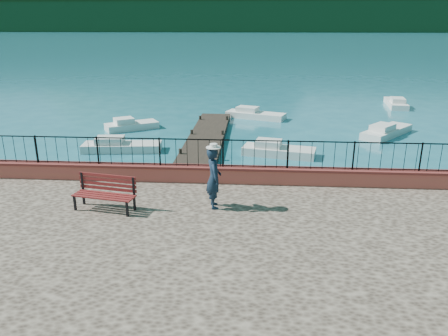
# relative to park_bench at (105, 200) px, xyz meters

# --- Properties ---
(ground) EXTENTS (2000.00, 2000.00, 0.00)m
(ground) POSITION_rel_park_bench_xyz_m (3.63, -1.11, -1.51)
(ground) COLOR #19596B
(ground) RESTS_ON ground
(parapet) EXTENTS (28.00, 0.46, 0.58)m
(parapet) POSITION_rel_park_bench_xyz_m (3.63, 2.59, -0.02)
(parapet) COLOR #A73F3C
(parapet) RESTS_ON promenade
(railing) EXTENTS (27.00, 0.05, 0.95)m
(railing) POSITION_rel_park_bench_xyz_m (3.63, 2.59, 0.75)
(railing) COLOR black
(railing) RESTS_ON parapet
(dock) EXTENTS (2.00, 16.00, 0.30)m
(dock) POSITION_rel_park_bench_xyz_m (1.63, 10.89, -1.36)
(dock) COLOR #2D231C
(dock) RESTS_ON ground
(far_forest) EXTENTS (900.00, 60.00, 18.00)m
(far_forest) POSITION_rel_park_bench_xyz_m (3.63, 298.89, 7.49)
(far_forest) COLOR black
(far_forest) RESTS_ON ground
(foothills) EXTENTS (900.00, 120.00, 44.00)m
(foothills) POSITION_rel_park_bench_xyz_m (3.63, 358.89, 20.49)
(foothills) COLOR black
(foothills) RESTS_ON ground
(companion_hill) EXTENTS (448.00, 384.00, 180.00)m
(companion_hill) POSITION_rel_park_bench_xyz_m (223.63, 558.89, -1.51)
(companion_hill) COLOR #142D23
(companion_hill) RESTS_ON ground
(park_bench) EXTENTS (1.95, 0.95, 1.04)m
(park_bench) POSITION_rel_park_bench_xyz_m (0.00, 0.00, 0.00)
(park_bench) COLOR black
(park_bench) RESTS_ON promenade
(person) EXTENTS (0.60, 0.77, 1.86)m
(person) POSITION_rel_park_bench_xyz_m (3.21, 0.45, 0.62)
(person) COLOR #0F1F2F
(person) RESTS_ON promenade
(hat) EXTENTS (0.44, 0.44, 0.12)m
(hat) POSITION_rel_park_bench_xyz_m (3.21, 0.45, 1.61)
(hat) COLOR silver
(hat) RESTS_ON person
(boat_0) EXTENTS (4.20, 1.69, 0.80)m
(boat_0) POSITION_rel_park_bench_xyz_m (-2.61, 10.15, -1.11)
(boat_0) COLOR silver
(boat_0) RESTS_ON ground
(boat_1) EXTENTS (3.85, 2.05, 0.80)m
(boat_1) POSITION_rel_park_bench_xyz_m (5.66, 9.93, -1.11)
(boat_1) COLOR silver
(boat_1) RESTS_ON ground
(boat_2) EXTENTS (3.81, 4.16, 0.80)m
(boat_2) POSITION_rel_park_bench_xyz_m (12.36, 14.60, -1.11)
(boat_2) COLOR silver
(boat_2) RESTS_ON ground
(boat_3) EXTENTS (3.44, 2.80, 0.80)m
(boat_3) POSITION_rel_park_bench_xyz_m (-3.43, 15.04, -1.11)
(boat_3) COLOR silver
(boat_3) RESTS_ON ground
(boat_4) EXTENTS (4.37, 2.66, 0.80)m
(boat_4) POSITION_rel_park_bench_xyz_m (4.45, 18.94, -1.11)
(boat_4) COLOR silver
(boat_4) RESTS_ON ground
(boat_5) EXTENTS (1.83, 4.38, 0.80)m
(boat_5) POSITION_rel_park_bench_xyz_m (15.80, 24.42, -1.11)
(boat_5) COLOR silver
(boat_5) RESTS_ON ground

